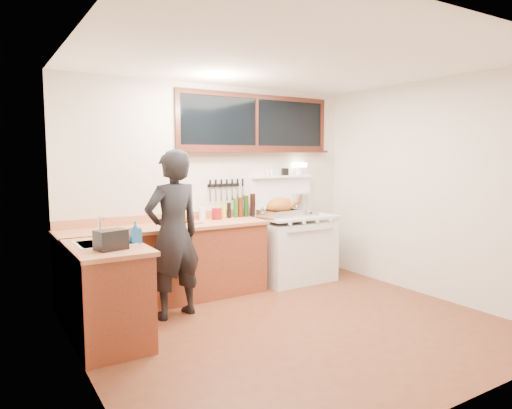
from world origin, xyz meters
TOP-DOWN VIEW (x-y plane):
  - ground_plane at (0.00, 0.00)m, footprint 4.00×3.50m
  - room_shell at (0.00, 0.00)m, footprint 4.10×3.60m
  - counter_back at (-0.80, 1.45)m, footprint 2.44×0.64m
  - counter_left at (-1.70, 0.62)m, footprint 0.64×1.09m
  - sink_unit at (-1.68, 0.70)m, footprint 0.50×0.45m
  - vintage_stove at (1.00, 1.41)m, footprint 1.02×0.74m
  - back_window at (0.60, 1.72)m, footprint 2.32×0.13m
  - left_doorway at (-1.99, -0.55)m, footprint 0.02×1.04m
  - knife_strip at (0.12, 1.73)m, footprint 0.52×0.03m
  - man at (-0.93, 0.92)m, footprint 0.71×0.54m
  - soap_bottle at (-1.43, 0.57)m, footprint 0.10×0.10m
  - toaster at (-1.70, 0.39)m, footprint 0.28×0.23m
  - cutting_board at (-0.58, 1.42)m, footprint 0.40×0.34m
  - roast_turkey at (0.72, 1.34)m, footprint 0.54×0.42m
  - stockpot at (1.28, 1.58)m, footprint 0.32×0.32m
  - saucepan at (1.10, 1.63)m, footprint 0.16×0.27m
  - pot_lid at (1.21, 1.30)m, footprint 0.29×0.29m
  - coffee_tin at (-0.09, 1.57)m, footprint 0.11×0.09m
  - pitcher at (-0.26, 1.64)m, footprint 0.10×0.10m
  - bottle_cluster at (0.30, 1.63)m, footprint 0.50×0.07m

SIDE VIEW (x-z plane):
  - ground_plane at x=0.00m, z-range -0.02..0.00m
  - counter_left at x=-1.70m, z-range 0.00..0.90m
  - counter_back at x=-0.80m, z-range -0.05..0.95m
  - vintage_stove at x=1.00m, z-range -0.33..1.27m
  - sink_unit at x=-1.68m, z-range 0.66..1.03m
  - man at x=-0.93m, z-range 0.00..1.77m
  - pot_lid at x=1.21m, z-range 0.89..0.93m
  - cutting_board at x=-0.58m, z-range 0.89..1.02m
  - saucepan at x=1.10m, z-range 0.90..1.01m
  - coffee_tin at x=-0.09m, z-range 0.90..1.05m
  - pitcher at x=-0.26m, z-range 0.90..1.06m
  - toaster at x=-1.70m, z-range 0.90..1.07m
  - soap_bottle at x=-1.43m, z-range 0.90..1.11m
  - roast_turkey at x=0.72m, z-range 0.87..1.14m
  - bottle_cluster at x=0.30m, z-range 0.88..1.18m
  - stockpot at x=1.28m, z-range 0.90..1.17m
  - left_doorway at x=-1.99m, z-range 0.00..2.17m
  - knife_strip at x=0.12m, z-range 1.17..1.45m
  - room_shell at x=0.00m, z-range 0.32..2.97m
  - back_window at x=0.60m, z-range 1.68..2.45m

